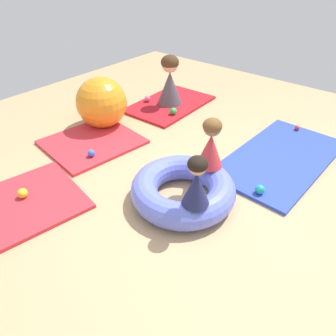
% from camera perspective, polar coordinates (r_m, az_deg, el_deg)
% --- Properties ---
extents(ground_plane, '(8.00, 8.00, 0.00)m').
position_cam_1_polar(ground_plane, '(3.39, 3.37, -5.36)').
color(ground_plane, tan).
extents(gym_mat_center_rear, '(1.27, 1.18, 0.04)m').
position_cam_1_polar(gym_mat_center_rear, '(4.41, -13.33, 4.53)').
color(gym_mat_center_rear, red).
rests_on(gym_mat_center_rear, ground).
extents(gym_mat_near_right, '(1.88, 1.07, 0.04)m').
position_cam_1_polar(gym_mat_near_right, '(4.20, 19.42, 1.70)').
color(gym_mat_near_right, '#2D47B7').
rests_on(gym_mat_near_right, ground).
extents(gym_mat_near_left, '(1.45, 0.96, 0.04)m').
position_cam_1_polar(gym_mat_near_left, '(5.39, 0.32, 11.31)').
color(gym_mat_near_left, '#B21923').
rests_on(gym_mat_near_left, ground).
extents(inflatable_cushion, '(1.07, 1.07, 0.28)m').
position_cam_1_polar(inflatable_cushion, '(3.28, 2.70, -3.83)').
color(inflatable_cushion, '#6070E5').
rests_on(inflatable_cushion, ground).
extents(child_in_navy, '(0.30, 0.30, 0.49)m').
position_cam_1_polar(child_in_navy, '(2.77, 5.11, -2.43)').
color(child_in_navy, navy).
rests_on(child_in_navy, inflatable_cushion).
extents(child_in_red, '(0.38, 0.38, 0.54)m').
position_cam_1_polar(child_in_red, '(3.27, 7.65, 4.35)').
color(child_in_red, red).
rests_on(child_in_red, inflatable_cushion).
extents(adult_seated, '(0.55, 0.55, 0.78)m').
position_cam_1_polar(adult_seated, '(5.25, 0.34, 15.29)').
color(adult_seated, '#4C4751').
rests_on(adult_seated, gym_mat_near_left).
extents(play_ball_teal, '(0.10, 0.10, 0.10)m').
position_cam_1_polar(play_ball_teal, '(3.48, 16.07, -3.69)').
color(play_ball_teal, teal).
rests_on(play_ball_teal, gym_mat_near_right).
extents(play_ball_pink, '(0.10, 0.10, 0.10)m').
position_cam_1_polar(play_ball_pink, '(5.44, -3.68, 12.23)').
color(play_ball_pink, pink).
rests_on(play_ball_pink, gym_mat_near_left).
extents(play_ball_orange, '(0.10, 0.10, 0.10)m').
position_cam_1_polar(play_ball_orange, '(4.68, -10.73, 7.70)').
color(play_ball_orange, orange).
rests_on(play_ball_orange, gym_mat_center_rear).
extents(play_ball_red, '(0.07, 0.07, 0.07)m').
position_cam_1_polar(play_ball_red, '(4.88, 22.02, 6.66)').
color(play_ball_red, red).
rests_on(play_ball_red, gym_mat_near_right).
extents(play_ball_blue, '(0.09, 0.09, 0.09)m').
position_cam_1_polar(play_ball_blue, '(4.05, -13.52, 2.57)').
color(play_ball_blue, blue).
rests_on(play_ball_blue, gym_mat_center_rear).
extents(play_ball_green, '(0.11, 0.11, 0.11)m').
position_cam_1_polar(play_ball_green, '(4.98, 0.95, 10.10)').
color(play_ball_green, green).
rests_on(play_ball_green, gym_mat_near_left).
extents(play_ball_yellow, '(0.10, 0.10, 0.10)m').
position_cam_1_polar(play_ball_yellow, '(3.62, -24.49, -4.11)').
color(play_ball_yellow, yellow).
rests_on(play_ball_yellow, gym_mat_front).
extents(exercise_ball_large, '(0.71, 0.71, 0.71)m').
position_cam_1_polar(exercise_ball_large, '(4.70, -11.75, 11.33)').
color(exercise_ball_large, orange).
rests_on(exercise_ball_large, ground).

